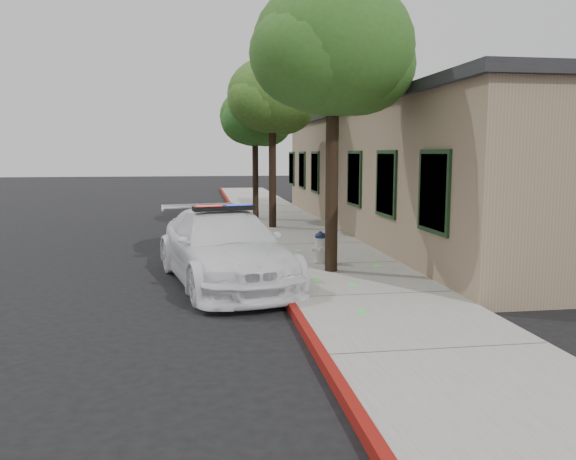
{
  "coord_description": "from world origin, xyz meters",
  "views": [
    {
      "loc": [
        -1.47,
        -9.93,
        2.71
      ],
      "look_at": [
        0.51,
        2.92,
        0.97
      ],
      "focal_mm": 35.85,
      "sensor_mm": 36.0,
      "label": 1
    }
  ],
  "objects_px": {
    "clapboard_building": "(438,170)",
    "street_tree_near": "(334,54)",
    "street_tree_far": "(256,119)",
    "police_car": "(224,247)",
    "street_tree_mid": "(272,99)",
    "fire_hydrant": "(320,247)"
  },
  "relations": [
    {
      "from": "clapboard_building",
      "to": "street_tree_near",
      "type": "distance_m",
      "value": 9.06
    },
    {
      "from": "street_tree_far",
      "to": "police_car",
      "type": "bearing_deg",
      "value": -99.21
    },
    {
      "from": "clapboard_building",
      "to": "street_tree_far",
      "type": "height_order",
      "value": "street_tree_far"
    },
    {
      "from": "clapboard_building",
      "to": "police_car",
      "type": "relative_size",
      "value": 3.73
    },
    {
      "from": "clapboard_building",
      "to": "street_tree_far",
      "type": "bearing_deg",
      "value": 149.3
    },
    {
      "from": "police_car",
      "to": "street_tree_near",
      "type": "height_order",
      "value": "street_tree_near"
    },
    {
      "from": "police_car",
      "to": "street_tree_far",
      "type": "height_order",
      "value": "street_tree_far"
    },
    {
      "from": "street_tree_near",
      "to": "street_tree_far",
      "type": "height_order",
      "value": "street_tree_near"
    },
    {
      "from": "police_car",
      "to": "street_tree_mid",
      "type": "bearing_deg",
      "value": 63.83
    },
    {
      "from": "fire_hydrant",
      "to": "street_tree_mid",
      "type": "relative_size",
      "value": 0.13
    },
    {
      "from": "street_tree_near",
      "to": "street_tree_far",
      "type": "xyz_separation_m",
      "value": [
        -0.63,
        10.37,
        -0.77
      ]
    },
    {
      "from": "street_tree_mid",
      "to": "street_tree_far",
      "type": "relative_size",
      "value": 1.14
    },
    {
      "from": "clapboard_building",
      "to": "police_car",
      "type": "height_order",
      "value": "clapboard_building"
    },
    {
      "from": "street_tree_mid",
      "to": "street_tree_near",
      "type": "bearing_deg",
      "value": -87.6
    },
    {
      "from": "street_tree_mid",
      "to": "street_tree_far",
      "type": "distance_m",
      "value": 2.72
    },
    {
      "from": "street_tree_near",
      "to": "street_tree_mid",
      "type": "relative_size",
      "value": 1.07
    },
    {
      "from": "clapboard_building",
      "to": "fire_hydrant",
      "type": "height_order",
      "value": "clapboard_building"
    },
    {
      "from": "street_tree_near",
      "to": "street_tree_mid",
      "type": "distance_m",
      "value": 7.73
    },
    {
      "from": "police_car",
      "to": "street_tree_mid",
      "type": "xyz_separation_m",
      "value": [
        2.02,
        7.96,
        3.77
      ]
    },
    {
      "from": "street_tree_near",
      "to": "street_tree_mid",
      "type": "height_order",
      "value": "street_tree_near"
    },
    {
      "from": "police_car",
      "to": "street_tree_mid",
      "type": "relative_size",
      "value": 0.96
    },
    {
      "from": "fire_hydrant",
      "to": "street_tree_mid",
      "type": "xyz_separation_m",
      "value": [
        -0.27,
        6.79,
        4.01
      ]
    }
  ]
}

